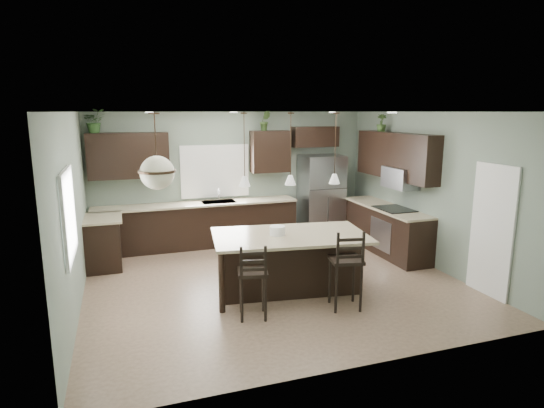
{
  "coord_description": "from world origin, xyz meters",
  "views": [
    {
      "loc": [
        -2.34,
        -6.81,
        2.8
      ],
      "look_at": [
        0.1,
        0.4,
        1.25
      ],
      "focal_mm": 30.0,
      "sensor_mm": 36.0,
      "label": 1
    }
  ],
  "objects_px": {
    "serving_dish": "(277,231)",
    "kitchen_island": "(290,263)",
    "bar_stool_right": "(346,269)",
    "refrigerator": "(321,196)",
    "bar_stool_left": "(253,280)",
    "plant_back_left": "(94,121)"
  },
  "relations": [
    {
      "from": "serving_dish",
      "to": "bar_stool_left",
      "type": "distance_m",
      "value": 1.09
    },
    {
      "from": "bar_stool_right",
      "to": "refrigerator",
      "type": "bearing_deg",
      "value": 82.3
    },
    {
      "from": "bar_stool_left",
      "to": "bar_stool_right",
      "type": "relative_size",
      "value": 0.91
    },
    {
      "from": "plant_back_left",
      "to": "serving_dish",
      "type": "bearing_deg",
      "value": -48.03
    },
    {
      "from": "kitchen_island",
      "to": "plant_back_left",
      "type": "relative_size",
      "value": 5.29
    },
    {
      "from": "serving_dish",
      "to": "plant_back_left",
      "type": "distance_m",
      "value": 4.28
    },
    {
      "from": "bar_stool_left",
      "to": "bar_stool_right",
      "type": "distance_m",
      "value": 1.36
    },
    {
      "from": "bar_stool_right",
      "to": "bar_stool_left",
      "type": "bearing_deg",
      "value": -173.46
    },
    {
      "from": "serving_dish",
      "to": "bar_stool_right",
      "type": "relative_size",
      "value": 0.2
    },
    {
      "from": "bar_stool_left",
      "to": "plant_back_left",
      "type": "bearing_deg",
      "value": 131.31
    },
    {
      "from": "refrigerator",
      "to": "plant_back_left",
      "type": "distance_m",
      "value": 4.97
    },
    {
      "from": "refrigerator",
      "to": "kitchen_island",
      "type": "height_order",
      "value": "refrigerator"
    },
    {
      "from": "kitchen_island",
      "to": "serving_dish",
      "type": "distance_m",
      "value": 0.57
    },
    {
      "from": "refrigerator",
      "to": "serving_dish",
      "type": "xyz_separation_m",
      "value": [
        -2.02,
        -2.75,
        0.07
      ]
    },
    {
      "from": "refrigerator",
      "to": "bar_stool_left",
      "type": "xyz_separation_m",
      "value": [
        -2.64,
        -3.52,
        -0.39
      ]
    },
    {
      "from": "refrigerator",
      "to": "plant_back_left",
      "type": "height_order",
      "value": "plant_back_left"
    },
    {
      "from": "bar_stool_right",
      "to": "plant_back_left",
      "type": "distance_m",
      "value": 5.5
    },
    {
      "from": "refrigerator",
      "to": "kitchen_island",
      "type": "distance_m",
      "value": 3.35
    },
    {
      "from": "serving_dish",
      "to": "kitchen_island",
      "type": "bearing_deg",
      "value": -7.93
    },
    {
      "from": "kitchen_island",
      "to": "plant_back_left",
      "type": "height_order",
      "value": "plant_back_left"
    },
    {
      "from": "refrigerator",
      "to": "bar_stool_left",
      "type": "bearing_deg",
      "value": -126.88
    },
    {
      "from": "serving_dish",
      "to": "bar_stool_left",
      "type": "relative_size",
      "value": 0.22
    }
  ]
}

